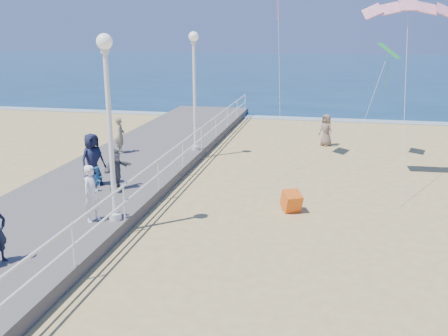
% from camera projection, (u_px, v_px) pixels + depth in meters
% --- Properties ---
extents(ground, '(160.00, 160.00, 0.00)m').
position_uv_depth(ground, '(298.00, 248.00, 13.75)').
color(ground, tan).
rests_on(ground, ground).
extents(ocean, '(160.00, 90.00, 0.05)m').
position_uv_depth(ocean, '(327.00, 69.00, 74.96)').
color(ocean, navy).
rests_on(ocean, ground).
extents(surf_line, '(160.00, 1.20, 0.04)m').
position_uv_depth(surf_line, '(319.00, 119.00, 33.05)').
color(surf_line, silver).
rests_on(surf_line, ground).
extents(boardwalk, '(5.00, 44.00, 0.40)m').
position_uv_depth(boardwalk, '(50.00, 220.00, 15.19)').
color(boardwalk, '#66615D').
rests_on(boardwalk, ground).
extents(railing, '(0.05, 42.00, 0.55)m').
position_uv_depth(railing, '(124.00, 193.00, 14.42)').
color(railing, white).
rests_on(railing, boardwalk).
extents(lamp_post_mid, '(0.44, 0.44, 5.32)m').
position_uv_depth(lamp_post_mid, '(109.00, 110.00, 13.83)').
color(lamp_post_mid, white).
rests_on(lamp_post_mid, boardwalk).
extents(lamp_post_far, '(0.44, 0.44, 5.32)m').
position_uv_depth(lamp_post_far, '(194.00, 79.00, 22.30)').
color(lamp_post_far, white).
rests_on(lamp_post_far, boardwalk).
extents(woman_holding_toddler, '(0.58, 0.71, 1.69)m').
position_uv_depth(woman_holding_toddler, '(92.00, 193.00, 14.39)').
color(woman_holding_toddler, white).
rests_on(woman_holding_toddler, boardwalk).
extents(toddler_held, '(0.40, 0.45, 0.77)m').
position_uv_depth(toddler_held, '(98.00, 179.00, 14.40)').
color(toddler_held, teal).
rests_on(toddler_held, boardwalk).
extents(spectator_4, '(0.98, 1.10, 1.89)m').
position_uv_depth(spectator_4, '(93.00, 160.00, 17.71)').
color(spectator_4, '#181B35').
rests_on(spectator_4, boardwalk).
extents(spectator_5, '(0.80, 1.41, 1.45)m').
position_uv_depth(spectator_5, '(116.00, 169.00, 17.30)').
color(spectator_5, '#58595D').
rests_on(spectator_5, boardwalk).
extents(spectator_6, '(0.52, 0.67, 1.62)m').
position_uv_depth(spectator_6, '(120.00, 135.00, 22.42)').
color(spectator_6, gray).
rests_on(spectator_6, boardwalk).
extents(beach_walker_c, '(0.94, 0.92, 1.64)m').
position_uv_depth(beach_walker_c, '(326.00, 130.00, 25.53)').
color(beach_walker_c, '#7F6957').
rests_on(beach_walker_c, ground).
extents(box_kite, '(0.81, 0.88, 0.74)m').
position_uv_depth(box_kite, '(291.00, 203.00, 16.40)').
color(box_kite, red).
rests_on(box_kite, ground).
extents(kite_parafoil, '(3.26, 0.94, 0.65)m').
position_uv_depth(kite_parafoil, '(409.00, 5.00, 17.99)').
color(kite_parafoil, '#DC1945').
extents(kite_diamond_green, '(1.15, 1.30, 0.67)m').
position_uv_depth(kite_diamond_green, '(389.00, 51.00, 22.15)').
color(kite_diamond_green, green).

